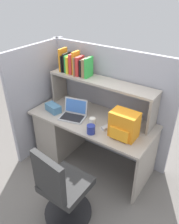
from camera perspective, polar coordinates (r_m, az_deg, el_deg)
ground_plane at (r=3.29m, az=0.51°, el=-12.46°), size 8.00×8.00×0.00m
desk at (r=3.22m, az=-5.20°, el=-4.44°), size 1.60×0.70×0.73m
cubicle_partition_rear at (r=3.10m, az=4.54°, el=2.14°), size 1.84×0.05×1.55m
cubicle_partition_left at (r=3.28m, az=-12.31°, el=3.19°), size 0.05×1.06×1.55m
overhead_hutch at (r=2.82m, az=2.91°, el=6.19°), size 1.44×0.28×0.45m
reference_books_on_shelf at (r=2.96m, az=-3.63°, el=11.93°), size 0.45×0.19×0.30m
laptop at (r=2.86m, az=-4.00°, el=-0.33°), size 0.36×0.32×0.22m
backpack at (r=2.48m, az=8.71°, el=-3.30°), size 0.30×0.22×0.30m
computer_mouse at (r=2.65m, az=4.17°, el=-3.95°), size 0.10×0.12×0.03m
paper_cup at (r=2.70m, az=0.74°, el=-2.44°), size 0.08×0.08×0.10m
tissue_box at (r=3.01m, az=-9.19°, el=1.02°), size 0.24×0.17×0.10m
snack_canister at (r=2.56m, az=0.37°, el=-4.41°), size 0.10×0.10×0.10m
office_chair at (r=2.43m, az=-6.86°, el=-19.39°), size 0.52×0.52×0.93m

